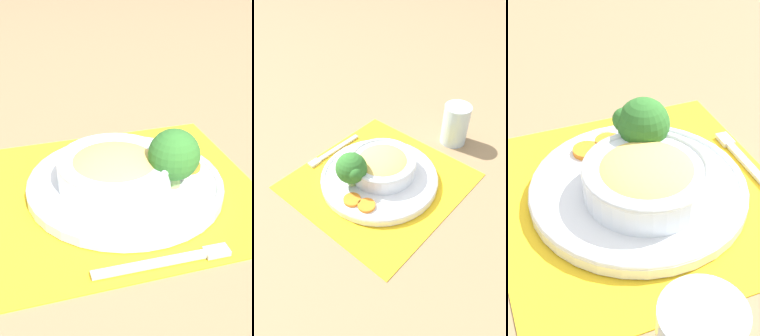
% 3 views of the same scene
% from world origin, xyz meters
% --- Properties ---
extents(ground_plane, '(4.00, 4.00, 0.00)m').
position_xyz_m(ground_plane, '(0.00, 0.00, 0.00)').
color(ground_plane, '#8C704C').
extents(placemat, '(0.44, 0.45, 0.00)m').
position_xyz_m(placemat, '(0.00, 0.00, 0.00)').
color(placemat, yellow).
rests_on(placemat, ground_plane).
extents(plate, '(0.31, 0.31, 0.02)m').
position_xyz_m(plate, '(0.00, 0.00, 0.02)').
color(plate, silver).
rests_on(plate, placemat).
extents(bowl, '(0.18, 0.18, 0.05)m').
position_xyz_m(bowl, '(0.01, -0.02, 0.05)').
color(bowl, silver).
rests_on(bowl, plate).
extents(broccoli_floret, '(0.08, 0.08, 0.09)m').
position_xyz_m(broccoli_floret, '(0.03, 0.07, 0.07)').
color(broccoli_floret, '#84AD5B').
rests_on(broccoli_floret, plate).
extents(carrot_slice_near, '(0.04, 0.04, 0.01)m').
position_xyz_m(carrot_slice_near, '(-0.02, 0.11, 0.02)').
color(carrot_slice_near, orange).
rests_on(carrot_slice_near, plate).
extents(carrot_slice_middle, '(0.04, 0.04, 0.01)m').
position_xyz_m(carrot_slice_middle, '(-0.06, 0.09, 0.02)').
color(carrot_slice_middle, orange).
rests_on(carrot_slice_middle, plate).
extents(water_glass, '(0.08, 0.08, 0.12)m').
position_xyz_m(water_glass, '(-0.02, -0.28, 0.05)').
color(water_glass, silver).
rests_on(water_glass, ground_plane).
extents(fork, '(0.03, 0.18, 0.01)m').
position_xyz_m(fork, '(0.18, 0.03, 0.01)').
color(fork, '#B7B7BC').
rests_on(fork, placemat).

